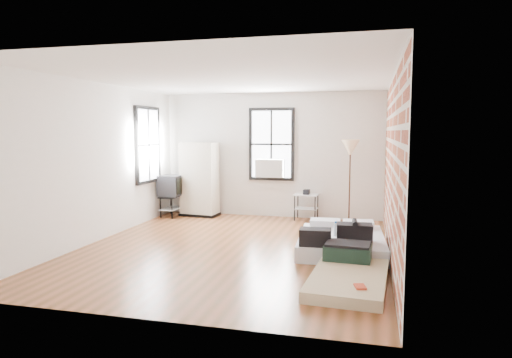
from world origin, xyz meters
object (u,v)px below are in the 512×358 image
(side_table, at_px, (306,199))
(tv_stand, at_px, (171,187))
(mattress_bare, at_px, (349,271))
(wardrobe, at_px, (199,180))
(floor_lamp, at_px, (350,152))
(mattress_main, at_px, (341,241))

(side_table, height_order, tv_stand, tv_stand)
(mattress_bare, relative_size, wardrobe, 1.07)
(side_table, relative_size, floor_lamp, 0.38)
(mattress_main, height_order, floor_lamp, floor_lamp)
(mattress_main, height_order, side_table, side_table)
(side_table, bearing_deg, mattress_bare, -74.29)
(side_table, distance_m, tv_stand, 3.08)
(wardrobe, relative_size, tv_stand, 1.78)
(mattress_main, xyz_separation_m, wardrobe, (-3.37, 2.35, 0.68))
(mattress_main, relative_size, mattress_bare, 1.06)
(mattress_bare, relative_size, side_table, 2.69)
(mattress_main, bearing_deg, tv_stand, 148.57)
(mattress_main, distance_m, floor_lamp, 2.72)
(floor_lamp, bearing_deg, mattress_bare, -87.39)
(mattress_bare, xyz_separation_m, wardrobe, (-3.56, 3.84, 0.72))
(mattress_bare, height_order, wardrobe, wardrobe)
(mattress_main, bearing_deg, side_table, 107.09)
(floor_lamp, bearing_deg, side_table, 175.67)
(wardrobe, relative_size, floor_lamp, 0.95)
(mattress_bare, distance_m, tv_stand, 5.52)
(mattress_bare, xyz_separation_m, floor_lamp, (-0.18, 3.84, 1.40))
(mattress_main, xyz_separation_m, floor_lamp, (0.02, 2.35, 1.35))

